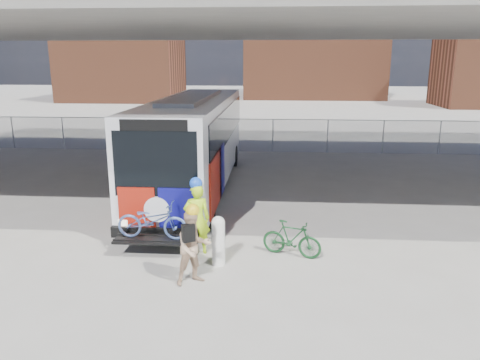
# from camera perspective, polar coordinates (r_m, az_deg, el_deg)

# --- Properties ---
(ground) EXTENTS (160.00, 160.00, 0.00)m
(ground) POSITION_cam_1_polar(r_m,az_deg,el_deg) (14.67, -0.31, -5.44)
(ground) COLOR #9E9991
(ground) RESTS_ON ground
(bus) EXTENTS (2.67, 12.94, 3.69)m
(bus) POSITION_cam_1_polar(r_m,az_deg,el_deg) (18.27, -5.59, 5.30)
(bus) COLOR silver
(bus) RESTS_ON ground
(overpass) EXTENTS (40.00, 16.00, 7.95)m
(overpass) POSITION_cam_1_polar(r_m,az_deg,el_deg) (17.85, 0.75, 19.45)
(overpass) COLOR #605E59
(overpass) RESTS_ON ground
(chainlink_fence) EXTENTS (30.00, 0.06, 30.00)m
(chainlink_fence) POSITION_cam_1_polar(r_m,az_deg,el_deg) (26.02, 1.83, 6.57)
(chainlink_fence) COLOR gray
(chainlink_fence) RESTS_ON ground
(brick_buildings) EXTENTS (54.00, 22.00, 12.00)m
(brick_buildings) POSITION_cam_1_polar(r_m,az_deg,el_deg) (61.97, 4.58, 14.80)
(brick_buildings) COLOR brown
(brick_buildings) RESTS_ON ground
(smokestack) EXTENTS (2.20, 2.20, 25.00)m
(smokestack) POSITION_cam_1_polar(r_m,az_deg,el_deg) (70.34, 15.83, 20.07)
(smokestack) COLOR brown
(smokestack) RESTS_ON ground
(bollard) EXTENTS (0.33, 0.33, 1.27)m
(bollard) POSITION_cam_1_polar(r_m,az_deg,el_deg) (11.68, -2.65, -7.20)
(bollard) COLOR silver
(bollard) RESTS_ON ground
(cyclist_hivis) EXTENTS (0.79, 0.63, 2.08)m
(cyclist_hivis) POSITION_cam_1_polar(r_m,az_deg,el_deg) (12.29, -5.29, -4.54)
(cyclist_hivis) COLOR #B7EC18
(cyclist_hivis) RESTS_ON ground
(cyclist_tan) EXTENTS (1.06, 1.00, 1.91)m
(cyclist_tan) POSITION_cam_1_polar(r_m,az_deg,el_deg) (10.72, -5.69, -8.05)
(cyclist_tan) COLOR tan
(cyclist_tan) RESTS_ON ground
(bike_parked) EXTENTS (1.65, 0.95, 0.95)m
(bike_parked) POSITION_cam_1_polar(r_m,az_deg,el_deg) (12.32, 6.32, -7.12)
(bike_parked) COLOR #164621
(bike_parked) RESTS_ON ground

